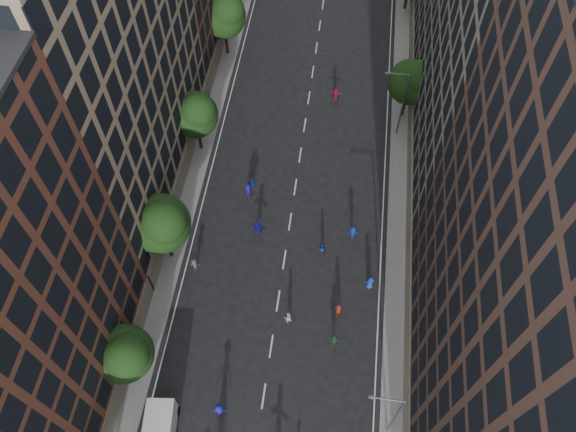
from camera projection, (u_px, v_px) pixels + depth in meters
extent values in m
plane|color=black|center=(300.00, 158.00, 62.69)|extent=(240.00, 240.00, 0.00)
cube|color=slate|center=(208.00, 100.00, 67.54)|extent=(4.00, 105.00, 0.15)
cube|color=slate|center=(409.00, 119.00, 65.85)|extent=(4.00, 105.00, 0.15)
cube|color=#836D55|center=(72.00, 54.00, 47.09)|extent=(14.00, 26.00, 34.00)
cube|color=#6E665B|center=(521.00, 27.00, 49.71)|extent=(14.00, 28.00, 33.00)
cylinder|color=black|center=(134.00, 367.00, 47.84)|extent=(0.36, 0.36, 3.70)
sphere|color=black|center=(124.00, 354.00, 45.02)|extent=(4.80, 4.80, 4.80)
sphere|color=black|center=(126.00, 355.00, 43.71)|extent=(3.60, 3.60, 3.60)
cylinder|color=black|center=(168.00, 245.00, 54.12)|extent=(0.36, 0.36, 4.22)
sphere|color=black|center=(160.00, 224.00, 50.91)|extent=(5.60, 5.60, 5.60)
sphere|color=black|center=(163.00, 221.00, 49.38)|extent=(4.20, 4.20, 4.20)
cylinder|color=black|center=(199.00, 137.00, 61.86)|extent=(0.36, 0.36, 3.87)
sphere|color=black|center=(195.00, 115.00, 58.91)|extent=(5.00, 5.00, 5.00)
sphere|color=black|center=(198.00, 110.00, 57.55)|extent=(3.75, 3.75, 3.75)
cylinder|color=black|center=(226.00, 41.00, 70.46)|extent=(0.36, 0.36, 4.05)
sphere|color=black|center=(224.00, 16.00, 67.38)|extent=(5.40, 5.40, 5.40)
sphere|color=black|center=(227.00, 10.00, 65.91)|extent=(4.05, 4.05, 4.05)
cylinder|color=black|center=(404.00, 104.00, 64.68)|extent=(0.36, 0.36, 3.74)
sphere|color=black|center=(410.00, 82.00, 61.83)|extent=(5.00, 5.00, 5.00)
sphere|color=black|center=(418.00, 77.00, 60.47)|extent=(3.75, 3.75, 3.75)
cylinder|color=#595B60|center=(395.00, 417.00, 43.00)|extent=(0.18, 0.18, 9.00)
cylinder|color=#595B60|center=(388.00, 399.00, 39.31)|extent=(2.40, 0.12, 0.12)
cube|color=#595B60|center=(372.00, 398.00, 39.43)|extent=(0.50, 0.22, 0.15)
cylinder|color=#595B60|center=(403.00, 106.00, 60.89)|extent=(0.18, 0.18, 9.00)
cylinder|color=#595B60|center=(398.00, 74.00, 57.21)|extent=(2.40, 0.12, 0.12)
cube|color=#595B60|center=(387.00, 73.00, 57.33)|extent=(0.50, 0.22, 0.15)
cube|color=white|center=(160.00, 426.00, 45.46)|extent=(2.66, 4.09, 2.37)
cylinder|color=black|center=(152.00, 411.00, 47.26)|extent=(0.36, 0.84, 0.82)
cylinder|color=black|center=(178.00, 411.00, 47.24)|extent=(0.36, 0.84, 0.82)
imported|color=#1715AD|center=(220.00, 410.00, 46.74)|extent=(1.34, 0.91, 1.91)
imported|color=maroon|center=(338.00, 310.00, 51.72)|extent=(0.66, 0.44, 1.81)
imported|color=silver|center=(288.00, 318.00, 51.41)|extent=(0.93, 0.81, 1.61)
imported|color=#47484D|center=(195.00, 265.00, 54.45)|extent=(1.06, 0.70, 1.54)
imported|color=#1F6737|center=(334.00, 341.00, 50.14)|extent=(1.10, 0.67, 1.75)
imported|color=#13189F|center=(258.00, 228.00, 56.62)|extent=(1.75, 0.87, 1.80)
imported|color=#1641B9|center=(370.00, 283.00, 53.25)|extent=(0.97, 0.74, 1.77)
imported|color=#1813A1|center=(248.00, 190.00, 59.08)|extent=(0.82, 0.67, 1.93)
imported|color=#1437A4|center=(322.00, 249.00, 55.44)|extent=(0.88, 0.78, 1.53)
imported|color=navy|center=(353.00, 233.00, 56.27)|extent=(1.21, 0.72, 1.85)
imported|color=#1731BB|center=(253.00, 185.00, 59.71)|extent=(1.01, 0.60, 1.60)
imported|color=#A71B3B|center=(335.00, 95.00, 66.86)|extent=(1.72, 0.74, 1.79)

